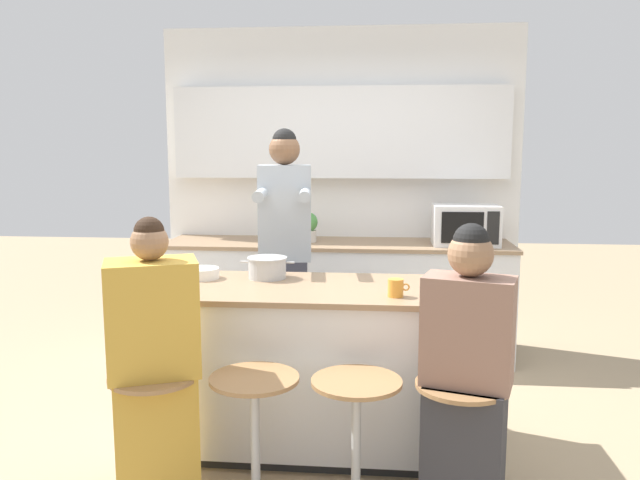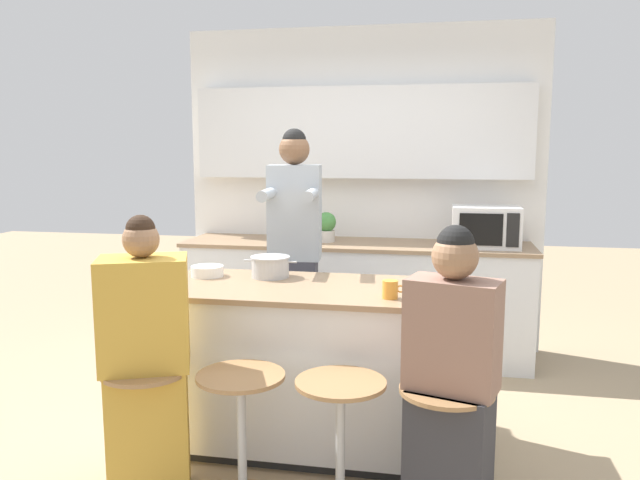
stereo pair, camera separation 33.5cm
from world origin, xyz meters
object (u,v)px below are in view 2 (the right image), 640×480
Objects in this scene: bar_stool_leftmost at (147,421)px; potted_plant at (326,226)px; kitchen_island at (317,365)px; bar_stool_center_left at (242,427)px; person_wrapped_blanket at (146,366)px; microwave at (486,227)px; bar_stool_rightmost at (445,445)px; coffee_cup_near at (390,289)px; fruit_bowl at (207,271)px; person_seated_near at (451,392)px; person_cooking at (295,263)px; cooking_pot at (270,267)px; bar_stool_center_right at (340,435)px.

bar_stool_leftmost is 2.66× the size of potted_plant.
kitchen_island is 0.71m from bar_stool_center_left.
microwave is at bearing 30.61° from person_wrapped_blanket.
bar_stool_center_left is 0.95m from bar_stool_rightmost.
coffee_cup_near is at bearing -69.99° from potted_plant.
potted_plant reaches higher than kitchen_island.
fruit_bowl is (0.01, 0.83, 0.58)m from bar_stool_leftmost.
kitchen_island is at bearing -11.53° from fruit_bowl.
bar_stool_center_left is 3.34× the size of fruit_bowl.
potted_plant is at bearing 129.74° from person_seated_near.
person_wrapped_blanket reaches higher than potted_plant.
potted_plant is at bearing 56.65° from person_wrapped_blanket.
fruit_bowl is (-0.70, 0.14, 0.49)m from kitchen_island.
person_wrapped_blanket is (-0.47, -0.00, 0.27)m from bar_stool_center_left.
person_wrapped_blanket is 2.86m from microwave.
microwave is 1.26m from potted_plant.
person_cooking is (-0.06, 1.37, 0.54)m from bar_stool_center_left.
person_wrapped_blanket is 2.73× the size of microwave.
person_wrapped_blanket is (-0.71, -0.67, 0.18)m from kitchen_island.
person_seated_near is 1.41m from cooking_pot.
person_cooking reaches higher than person_seated_near.
cooking_pot is (-1.05, 0.86, 0.36)m from person_seated_near.
person_seated_near is at bearing -0.63° from bar_stool_center_right.
potted_plant reaches higher than coffee_cup_near.
bar_stool_center_right is 0.47m from bar_stool_rightmost.
kitchen_island is 9.14× the size of fruit_bowl.
person_wrapped_blanket is at bearing -179.88° from bar_stool_center_left.
bar_stool_rightmost is 1.45m from person_wrapped_blanket.
bar_stool_leftmost is 5.72× the size of coffee_cup_near.
bar_stool_center_right is 1.27× the size of microwave.
kitchen_island is 1.97m from microwave.
microwave is (1.25, 2.24, 0.71)m from bar_stool_center_left.
bar_stool_center_right is at bearing 179.77° from bar_stool_rightmost.
microwave is (1.73, 2.24, 0.44)m from person_wrapped_blanket.
microwave is at bearing 70.82° from bar_stool_center_right.
potted_plant is at bearing 78.52° from bar_stool_leftmost.
potted_plant is (0.05, 0.92, 0.14)m from person_cooking.
bar_stool_rightmost is 0.36× the size of person_cooking.
bar_stool_leftmost is 0.27m from person_wrapped_blanket.
person_cooking reaches higher than person_wrapped_blanket.
person_seated_near is at bearing -97.25° from microwave.
kitchen_island is at bearing 70.38° from bar_stool_center_left.
kitchen_island is 5.50× the size of cooking_pot.
bar_stool_center_left is at bearing -93.37° from person_cooking.
microwave is (0.78, 2.23, 0.71)m from bar_stool_center_right.
potted_plant is (0.47, 2.30, 0.68)m from bar_stool_leftmost.
cooking_pot is at bearing 157.51° from person_seated_near.
bar_stool_center_right is 0.36× the size of person_cooking.
coffee_cup_near is at bearing 34.77° from bar_stool_center_left.
kitchen_island is 0.98m from bar_stool_rightmost.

